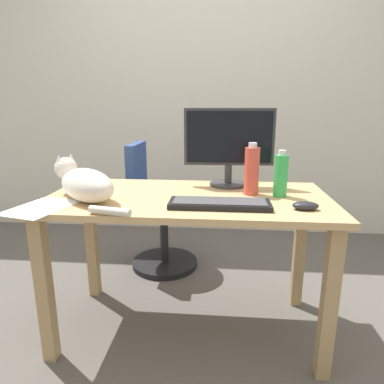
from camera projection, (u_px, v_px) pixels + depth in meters
name	position (u px, v px, depth m)	size (l,w,h in m)	color
ground_plane	(188.00, 327.00, 1.83)	(8.00, 8.00, 0.00)	#59544F
back_wall	(205.00, 90.00, 3.00)	(6.00, 0.04, 2.60)	beige
desk	(188.00, 218.00, 1.68)	(1.37, 0.69, 0.74)	tan
office_chair	(157.00, 215.00, 2.45)	(0.48, 0.48, 0.91)	black
monitor	(229.00, 144.00, 1.80)	(0.48, 0.20, 0.41)	#333338
keyboard	(220.00, 204.00, 1.47)	(0.44, 0.15, 0.03)	black
cat	(84.00, 183.00, 1.55)	(0.48, 0.43, 0.20)	silver
computer_mouse	(306.00, 206.00, 1.42)	(0.11, 0.06, 0.04)	#232328
paper_sheet	(41.00, 207.00, 1.45)	(0.21, 0.30, 0.00)	white
water_bottle	(281.00, 175.00, 1.61)	(0.07, 0.07, 0.22)	green
spray_bottle	(252.00, 170.00, 1.65)	(0.07, 0.07, 0.26)	#D84C3D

